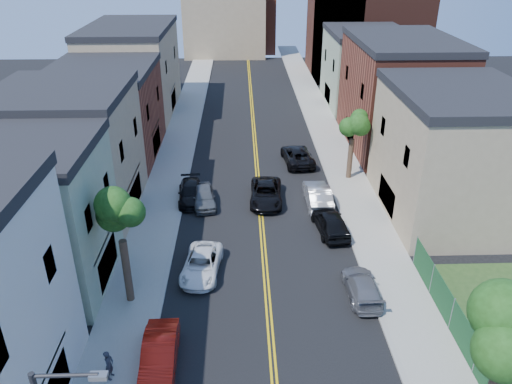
{
  "coord_description": "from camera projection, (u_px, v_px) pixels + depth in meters",
  "views": [
    {
      "loc": [
        -1.41,
        -8.94,
        18.64
      ],
      "look_at": [
        -0.37,
        23.73,
        2.0
      ],
      "focal_mm": 34.88,
      "sensor_mm": 36.0,
      "label": 1
    }
  ],
  "objects": [
    {
      "name": "bldg_right_palegrn",
      "position": [
        365.0,
        70.0,
        61.25
      ],
      "size": [
        9.0,
        12.0,
        8.5
      ],
      "primitive_type": "cube",
      "color": "gray",
      "rests_on": "ground"
    },
    {
      "name": "black_suv_lane",
      "position": [
        266.0,
        193.0,
        39.28
      ],
      "size": [
        2.71,
        5.43,
        1.48
      ],
      "primitive_type": "imported",
      "rotation": [
        0.0,
        0.0,
        -0.05
      ],
      "color": "black",
      "rests_on": "ground"
    },
    {
      "name": "dark_car_right_far",
      "position": [
        297.0,
        155.0,
        46.13
      ],
      "size": [
        3.02,
        5.63,
        1.5
      ],
      "primitive_type": "imported",
      "rotation": [
        0.0,
        0.0,
        3.24
      ],
      "color": "black",
      "rests_on": "ground"
    },
    {
      "name": "bldg_right_brick",
      "position": [
        398.0,
        96.0,
        48.44
      ],
      "size": [
        9.0,
        14.0,
        10.0
      ],
      "primitive_type": "cube",
      "color": "brown",
      "rests_on": "ground"
    },
    {
      "name": "grey_car_left",
      "position": [
        204.0,
        196.0,
        38.81
      ],
      "size": [
        2.25,
        4.42,
        1.44
      ],
      "primitive_type": "imported",
      "rotation": [
        0.0,
        0.0,
        0.13
      ],
      "color": "#4E5155",
      "rests_on": "ground"
    },
    {
      "name": "black_car_left",
      "position": [
        190.0,
        193.0,
        39.5
      ],
      "size": [
        2.21,
        4.75,
        1.34
      ],
      "primitive_type": "imported",
      "rotation": [
        0.0,
        0.0,
        0.07
      ],
      "color": "black",
      "rests_on": "ground"
    },
    {
      "name": "backdrop_left",
      "position": [
        225.0,
        21.0,
        86.67
      ],
      "size": [
        14.0,
        8.0,
        12.0
      ],
      "primitive_type": "cube",
      "color": "#998466",
      "rests_on": "ground"
    },
    {
      "name": "curb_right",
      "position": [
        313.0,
        137.0,
        52.23
      ],
      "size": [
        0.3,
        100.0,
        0.15
      ],
      "primitive_type": "cube",
      "color": "gray",
      "rests_on": "ground"
    },
    {
      "name": "silver_car_right",
      "position": [
        318.0,
        195.0,
        38.76
      ],
      "size": [
        1.84,
        5.1,
        1.67
      ],
      "primitive_type": "imported",
      "rotation": [
        0.0,
        0.0,
        3.16
      ],
      "color": "#9C9DA3",
      "rests_on": "ground"
    },
    {
      "name": "tree_right_far",
      "position": [
        354.0,
        115.0,
        40.8
      ],
      "size": [
        4.4,
        4.4,
        8.03
      ],
      "color": "#3A291D",
      "rests_on": "sidewalk_right"
    },
    {
      "name": "church",
      "position": [
        359.0,
        26.0,
        73.38
      ],
      "size": [
        16.2,
        14.2,
        22.6
      ],
      "color": "#4C2319",
      "rests_on": "ground"
    },
    {
      "name": "curb_left",
      "position": [
        196.0,
        139.0,
        51.88
      ],
      "size": [
        0.3,
        100.0,
        0.15
      ],
      "primitive_type": "cube",
      "color": "gray",
      "rests_on": "ground"
    },
    {
      "name": "tree_left_mid",
      "position": [
        117.0,
        200.0,
        25.73
      ],
      "size": [
        5.2,
        5.2,
        9.29
      ],
      "color": "#3A291D",
      "rests_on": "sidewalk_left"
    },
    {
      "name": "fence_right",
      "position": [
        463.0,
        335.0,
        24.69
      ],
      "size": [
        0.04,
        15.0,
        1.9
      ],
      "primitive_type": "cube",
      "color": "#143F1E",
      "rests_on": "sidewalk_right"
    },
    {
      "name": "pedestrian_left",
      "position": [
        109.0,
        365.0,
        23.16
      ],
      "size": [
        0.45,
        0.62,
        1.58
      ],
      "primitive_type": "imported",
      "rotation": [
        0.0,
        0.0,
        1.43
      ],
      "color": "#28272F",
      "rests_on": "sidewalk_left"
    },
    {
      "name": "bldg_left_brick",
      "position": [
        106.0,
        115.0,
        46.31
      ],
      "size": [
        9.0,
        12.0,
        8.0
      ],
      "primitive_type": "cube",
      "color": "brown",
      "rests_on": "ground"
    },
    {
      "name": "sidewalk_right",
      "position": [
        329.0,
        137.0,
        52.28
      ],
      "size": [
        3.2,
        100.0,
        0.15
      ],
      "primitive_type": "cube",
      "color": "gray",
      "rests_on": "ground"
    },
    {
      "name": "red_sedan",
      "position": [
        160.0,
        355.0,
        23.98
      ],
      "size": [
        1.72,
        4.61,
        1.5
      ],
      "primitive_type": "imported",
      "rotation": [
        0.0,
        0.0,
        0.03
      ],
      "color": "red",
      "rests_on": "ground"
    },
    {
      "name": "sidewalk_left",
      "position": [
        179.0,
        139.0,
        51.83
      ],
      "size": [
        3.2,
        100.0,
        0.15
      ],
      "primitive_type": "cube",
      "color": "gray",
      "rests_on": "ground"
    },
    {
      "name": "bldg_left_tan_far",
      "position": [
        133.0,
        72.0,
        58.44
      ],
      "size": [
        9.0,
        16.0,
        9.5
      ],
      "primitive_type": "cube",
      "color": "#998466",
      "rests_on": "ground"
    },
    {
      "name": "bldg_left_palegrn",
      "position": [
        22.0,
        222.0,
        28.38
      ],
      "size": [
        9.0,
        8.0,
        8.5
      ],
      "primitive_type": "cube",
      "color": "gray",
      "rests_on": "ground"
    },
    {
      "name": "bldg_right_tan",
      "position": [
        453.0,
        157.0,
        36.19
      ],
      "size": [
        9.0,
        12.0,
        9.0
      ],
      "primitive_type": "cube",
      "color": "#998466",
      "rests_on": "ground"
    },
    {
      "name": "white_pickup",
      "position": [
        202.0,
        264.0,
        30.82
      ],
      "size": [
        2.67,
        4.94,
        1.32
      ],
      "primitive_type": "imported",
      "rotation": [
        0.0,
        0.0,
        -0.11
      ],
      "color": "white",
      "rests_on": "ground"
    },
    {
      "name": "black_car_right",
      "position": [
        330.0,
        222.0,
        35.14
      ],
      "size": [
        2.46,
        4.95,
        1.62
      ],
      "primitive_type": "imported",
      "rotation": [
        0.0,
        0.0,
        3.26
      ],
      "color": "black",
      "rests_on": "ground"
    },
    {
      "name": "bldg_left_tan_near",
      "position": [
        69.0,
        156.0,
        36.29
      ],
      "size": [
        9.0,
        10.0,
        9.0
      ],
      "primitive_type": "cube",
      "color": "#998466",
      "rests_on": "ground"
    },
    {
      "name": "grey_car_right",
      "position": [
        362.0,
        287.0,
        28.87
      ],
      "size": [
        1.85,
        4.41,
        1.27
      ],
      "primitive_type": "imported",
      "rotation": [
        0.0,
        0.0,
        3.16
      ],
      "color": "slate",
      "rests_on": "ground"
    },
    {
      "name": "backdrop_center",
      "position": [
        247.0,
        23.0,
        90.8
      ],
      "size": [
        10.0,
        8.0,
        10.0
      ],
      "primitive_type": "cube",
      "color": "brown",
      "rests_on": "ground"
    }
  ]
}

